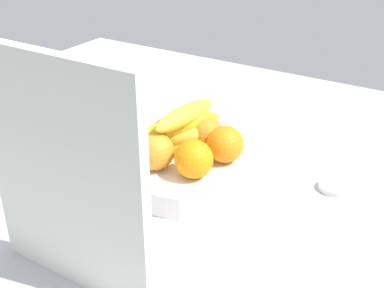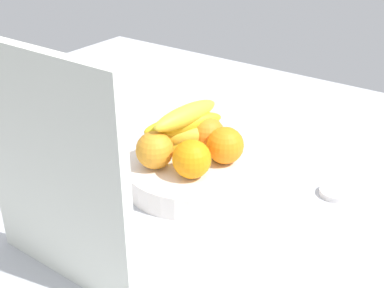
{
  "view_description": "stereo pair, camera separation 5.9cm",
  "coord_description": "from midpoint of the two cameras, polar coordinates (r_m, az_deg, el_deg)",
  "views": [
    {
      "loc": [
        -43.33,
        75.79,
        53.92
      ],
      "look_at": [
        2.39,
        2.18,
        8.72
      ],
      "focal_mm": 46.78,
      "sensor_mm": 36.0,
      "label": 1
    },
    {
      "loc": [
        -48.24,
        72.5,
        53.92
      ],
      "look_at": [
        2.39,
        2.18,
        8.72
      ],
      "focal_mm": 46.78,
      "sensor_mm": 36.0,
      "label": 2
    }
  ],
  "objects": [
    {
      "name": "jar_lid",
      "position": [
        1.02,
        14.34,
        -4.82
      ],
      "size": [
        6.22,
        6.22,
        1.07
      ],
      "primitive_type": "cylinder",
      "color": "silver",
      "rests_on": "ground_plane"
    },
    {
      "name": "orange_front_right",
      "position": [
        0.98,
        2.07,
        -0.07
      ],
      "size": [
        7.38,
        7.38,
        7.38
      ],
      "primitive_type": "sphere",
      "color": "orange",
      "rests_on": "fruit_bowl"
    },
    {
      "name": "ground_plane",
      "position": [
        1.03,
        0.13,
        -4.91
      ],
      "size": [
        180.0,
        140.0,
        3.0
      ],
      "primitive_type": "cube",
      "color": "#B3B6BC"
    },
    {
      "name": "thermos_tumbler",
      "position": [
        1.11,
        -15.73,
        2.93
      ],
      "size": [
        7.63,
        7.63,
        19.46
      ],
      "primitive_type": "cylinder",
      "color": "#BDB2B4",
      "rests_on": "ground_plane"
    },
    {
      "name": "orange_front_left",
      "position": [
        0.93,
        -1.62,
        -1.77
      ],
      "size": [
        7.38,
        7.38,
        7.38
      ],
      "primitive_type": "sphere",
      "color": "orange",
      "rests_on": "fruit_bowl"
    },
    {
      "name": "cutting_board",
      "position": [
        0.72,
        -16.63,
        -3.86
      ],
      "size": [
        28.0,
        1.87,
        36.0
      ],
      "primitive_type": "cube",
      "rotation": [
        0.0,
        0.0,
        0.0
      ],
      "color": "white",
      "rests_on": "ground_plane"
    },
    {
      "name": "orange_back_left",
      "position": [
        1.02,
        -4.37,
        1.0
      ],
      "size": [
        7.38,
        7.38,
        7.38
      ],
      "primitive_type": "sphere",
      "color": "orange",
      "rests_on": "fruit_bowl"
    },
    {
      "name": "fruit_bowl",
      "position": [
        1.01,
        -1.68,
        -3.23
      ],
      "size": [
        27.42,
        27.42,
        4.72
      ],
      "primitive_type": "cylinder",
      "color": "white",
      "rests_on": "ground_plane"
    },
    {
      "name": "banana_bunch",
      "position": [
        1.0,
        -2.56,
        1.5
      ],
      "size": [
        16.76,
        17.35,
        10.6
      ],
      "color": "yellow",
      "rests_on": "fruit_bowl"
    },
    {
      "name": "orange_back_right",
      "position": [
        0.96,
        -5.97,
        -0.86
      ],
      "size": [
        7.38,
        7.38,
        7.38
      ],
      "primitive_type": "sphere",
      "color": "orange",
      "rests_on": "fruit_bowl"
    },
    {
      "name": "orange_center",
      "position": [
        1.02,
        -0.13,
        1.13
      ],
      "size": [
        7.38,
        7.38,
        7.38
      ],
      "primitive_type": "sphere",
      "color": "orange",
      "rests_on": "fruit_bowl"
    }
  ]
}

